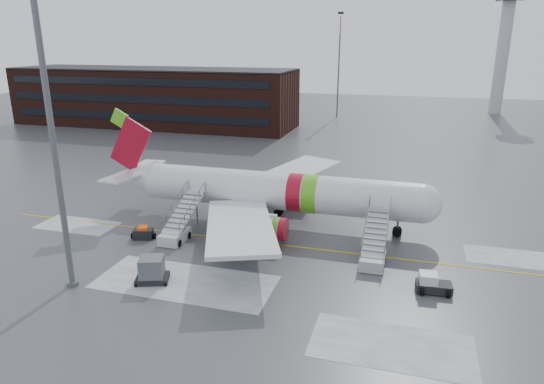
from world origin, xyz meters
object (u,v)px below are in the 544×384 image
(uld_container, at_px, (152,271))
(airliner, at_px, (269,191))
(airstair_fwd, at_px, (374,251))
(airstair_aft, at_px, (178,228))
(baggage_tractor, at_px, (143,233))
(light_mast_near, at_px, (46,93))
(pushback_tug, at_px, (432,284))

(uld_container, bearing_deg, airliner, 71.32)
(airliner, distance_m, airstair_fwd, 13.24)
(airstair_aft, xyz_separation_m, uld_container, (1.96, -8.37, -0.11))
(airstair_fwd, relative_size, baggage_tractor, 3.17)
(airstair_aft, height_order, baggage_tractor, airstair_aft)
(airstair_fwd, relative_size, uld_container, 2.60)
(airstair_aft, relative_size, light_mast_near, 0.27)
(baggage_tractor, bearing_deg, airstair_fwd, 2.37)
(airstair_aft, distance_m, uld_container, 8.60)
(light_mast_near, bearing_deg, airstair_fwd, 25.75)
(airstair_aft, xyz_separation_m, pushback_tug, (22.92, -3.92, -0.41))
(pushback_tug, height_order, baggage_tractor, pushback_tug)
(uld_container, xyz_separation_m, baggage_tractor, (-5.21, 7.48, -0.44))
(airstair_fwd, bearing_deg, airstair_aft, 180.00)
(pushback_tug, relative_size, uld_container, 0.92)
(pushback_tug, height_order, light_mast_near, light_mast_near)
(airliner, xyz_separation_m, pushback_tug, (15.91, -10.45, -2.76))
(light_mast_near, bearing_deg, airliner, 58.00)
(airstair_aft, relative_size, baggage_tractor, 3.17)
(airliner, xyz_separation_m, airstair_aft, (-7.00, -6.54, -2.35))
(airliner, relative_size, pushback_tug, 12.93)
(airliner, distance_m, baggage_tractor, 12.99)
(uld_container, bearing_deg, baggage_tractor, 124.86)
(uld_container, height_order, light_mast_near, light_mast_near)
(airstair_fwd, xyz_separation_m, pushback_tug, (4.65, -3.92, -0.41))
(pushback_tug, distance_m, baggage_tractor, 26.34)
(airstair_fwd, distance_m, pushback_tug, 6.09)
(airliner, distance_m, airstair_aft, 9.86)
(baggage_tractor, bearing_deg, pushback_tug, -6.60)
(airstair_fwd, height_order, baggage_tractor, airstair_fwd)
(airstair_aft, relative_size, uld_container, 2.60)
(airstair_fwd, height_order, pushback_tug, airstair_fwd)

